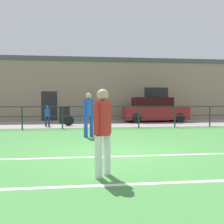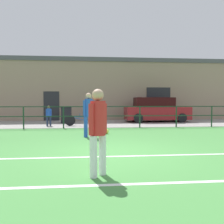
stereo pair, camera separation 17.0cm
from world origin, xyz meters
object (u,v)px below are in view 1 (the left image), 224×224
soccer_ball_match (106,131)px  parked_car_red (154,110)px  player_winger (103,127)px  bicycle_parked_0 (84,120)px  player_striker (89,112)px  trash_bin_0 (65,115)px  spectator_child (47,115)px

soccer_ball_match → parked_car_red: 6.78m
player_winger → bicycle_parked_0: player_winger is taller
player_striker → player_winger: size_ratio=1.05×
soccer_ball_match → trash_bin_0: size_ratio=0.21×
player_winger → parked_car_red: 12.23m
spectator_child → parked_car_red: 7.12m
soccer_ball_match → trash_bin_0: (-2.17, 5.19, 0.43)m
soccer_ball_match → bicycle_parked_0: bicycle_parked_0 is taller
spectator_child → bicycle_parked_0: 2.04m
player_winger → trash_bin_0: 11.15m
bicycle_parked_0 → soccer_ball_match: bearing=-74.4°
soccer_ball_match → bicycle_parked_0: bearing=105.6°
player_striker → parked_car_red: size_ratio=0.41×
soccer_ball_match → parked_car_red: parked_car_red is taller
player_striker → spectator_child: player_striker is taller
trash_bin_0 → spectator_child: bearing=-113.7°
parked_car_red → trash_bin_0: parked_car_red is taller
parked_car_red → bicycle_parked_0: 5.24m
player_winger → bicycle_parked_0: (-0.37, 9.27, -0.60)m
player_winger → soccer_ball_match: (0.59, 5.84, -0.83)m
player_winger → spectator_child: (-2.39, 9.20, -0.27)m
soccer_ball_match → parked_car_red: bearing=55.8°
player_striker → trash_bin_0: (-1.41, 6.00, -0.44)m
bicycle_parked_0 → trash_bin_0: size_ratio=2.25×
spectator_child → bicycle_parked_0: spectator_child is taller
player_striker → bicycle_parked_0: bearing=-115.4°
player_striker → soccer_ball_match: bearing=-161.0°
player_striker → soccer_ball_match: player_striker is taller
trash_bin_0 → player_striker: bearing=-76.8°
player_winger → player_striker: bearing=-131.7°
spectator_child → bicycle_parked_0: bearing=170.8°
player_winger → trash_bin_0: size_ratio=1.60×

